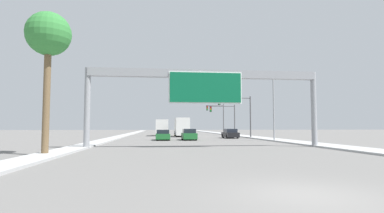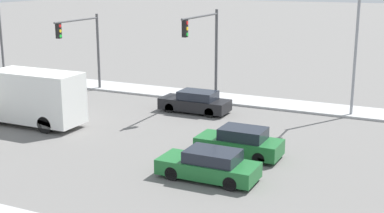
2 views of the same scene
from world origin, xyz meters
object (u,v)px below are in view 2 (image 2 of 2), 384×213
Objects in this scene: car_mid_left at (209,165)px; traffic_light_near_intersection at (206,42)px; truck_box_primary at (27,97)px; car_far_right at (195,102)px; traffic_light_mid_block at (85,40)px; car_near_right at (240,143)px; street_lamp_right at (356,42)px.

car_mid_left is 0.69× the size of traffic_light_near_intersection.
traffic_light_near_intersection reaches higher than truck_box_primary.
traffic_light_mid_block is (1.57, 9.91, 3.39)m from car_far_right.
car_near_right is 13.76m from truck_box_primary.
car_far_right is at bearing 27.94° from car_mid_left.
car_mid_left is 11.89m from car_far_right.
car_far_right is 9.05m from car_near_right.
truck_box_primary is 1.20× the size of traffic_light_near_intersection.
street_lamp_right is at bearing -72.28° from car_far_right.
truck_box_primary is 0.96× the size of street_lamp_right.
car_near_right is 0.72× the size of traffic_light_mid_block.
car_far_right is 0.78× the size of traffic_light_mid_block.
car_mid_left is 19.92m from traffic_light_mid_block.
traffic_light_near_intersection reaches higher than car_near_right.
street_lamp_right reaches higher than car_mid_left.
traffic_light_mid_block is at bearing 12.58° from truck_box_primary.
car_mid_left is at bearing 177.38° from car_near_right.
car_far_right is 0.70× the size of traffic_light_near_intersection.
street_lamp_right is (10.04, -17.51, 3.18)m from truck_box_primary.
truck_box_primary is at bearing -167.42° from traffic_light_mid_block.
car_mid_left is 13.75m from traffic_light_near_intersection.
traffic_light_near_intersection is at bearing 24.50° from car_mid_left.
traffic_light_near_intersection is 9.55m from street_lamp_right.
traffic_light_mid_block is 19.50m from street_lamp_right.
truck_box_primary reaches higher than car_far_right.
car_mid_left is at bearing -152.06° from car_far_right.
traffic_light_mid_block reaches higher than car_mid_left.
car_mid_left is 0.57× the size of truck_box_primary.
traffic_light_mid_block reaches higher than car_near_right.
car_near_right is at bearing 159.33° from street_lamp_right.
traffic_light_mid_block is 0.72× the size of street_lamp_right.
street_lamp_right reaches higher than car_far_right.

